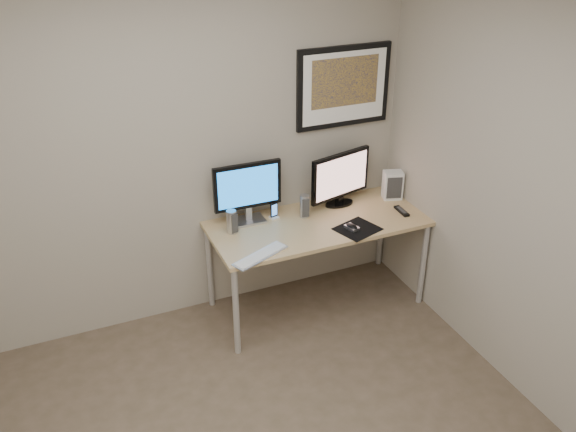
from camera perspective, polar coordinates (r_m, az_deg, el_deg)
name	(u,v)px	position (r m, az deg, el deg)	size (l,w,h in m)	color
room	(219,177)	(3.01, -6.50, 3.61)	(3.60, 3.60, 3.60)	white
desk	(318,230)	(4.53, 2.78, -1.29)	(1.60, 0.70, 0.73)	#A88351
framed_art	(344,87)	(4.59, 5.24, 11.97)	(0.75, 0.04, 0.60)	black
monitor_large	(248,190)	(4.40, -3.80, 2.44)	(0.51, 0.17, 0.46)	#ADADB2
monitor_tv	(340,178)	(4.66, 4.92, 3.58)	(0.54, 0.18, 0.43)	black
speaker_left	(232,222)	(4.33, -5.30, -0.54)	(0.07, 0.07, 0.18)	#ADADB2
speaker_right	(304,206)	(4.53, 1.55, 0.95)	(0.07, 0.07, 0.18)	#ADADB2
phone_dock	(274,211)	(4.52, -1.32, 0.51)	(0.06, 0.06, 0.13)	black
keyboard	(261,255)	(4.08, -2.59, -3.71)	(0.43, 0.11, 0.01)	#BCBCC1
mousepad	(357,229)	(4.43, 6.52, -1.21)	(0.29, 0.25, 0.00)	black
mouse	(352,226)	(4.41, 5.99, -0.98)	(0.06, 0.10, 0.04)	black
remote	(402,211)	(4.71, 10.59, 0.48)	(0.04, 0.17, 0.02)	black
fan_unit	(393,185)	(4.88, 9.76, 2.88)	(0.15, 0.11, 0.23)	silver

